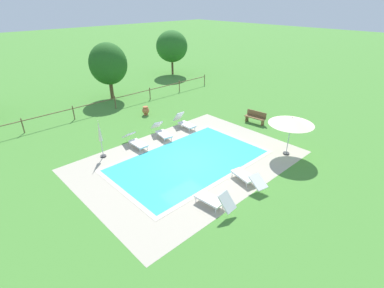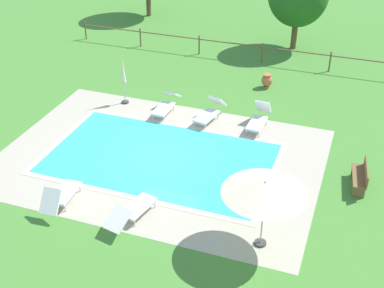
# 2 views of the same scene
# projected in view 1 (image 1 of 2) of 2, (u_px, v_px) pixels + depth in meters

# --- Properties ---
(ground_plane) EXTENTS (160.00, 160.00, 0.00)m
(ground_plane) POSITION_uv_depth(u_px,v_px,m) (189.00, 161.00, 16.15)
(ground_plane) COLOR #478433
(pool_deck_paving) EXTENTS (11.87, 8.52, 0.01)m
(pool_deck_paving) POSITION_uv_depth(u_px,v_px,m) (189.00, 161.00, 16.14)
(pool_deck_paving) COLOR #B2A893
(pool_deck_paving) RESTS_ON ground
(swimming_pool_water) EXTENTS (8.23, 4.88, 0.01)m
(swimming_pool_water) POSITION_uv_depth(u_px,v_px,m) (189.00, 160.00, 16.14)
(swimming_pool_water) COLOR #38C6D1
(swimming_pool_water) RESTS_ON ground
(pool_coping_rim) EXTENTS (8.71, 5.36, 0.01)m
(pool_coping_rim) POSITION_uv_depth(u_px,v_px,m) (189.00, 160.00, 16.14)
(pool_coping_rim) COLOR #C0B59F
(pool_coping_rim) RESTS_ON ground
(sun_lounger_north_near_steps) EXTENTS (0.68, 1.86, 1.01)m
(sun_lounger_north_near_steps) POSITION_uv_depth(u_px,v_px,m) (184.00, 122.00, 20.04)
(sun_lounger_north_near_steps) COLOR white
(sun_lounger_north_near_steps) RESTS_ON ground
(sun_lounger_north_mid) EXTENTS (1.01, 2.14, 0.73)m
(sun_lounger_north_mid) POSITION_uv_depth(u_px,v_px,m) (248.00, 177.00, 14.02)
(sun_lounger_north_mid) COLOR white
(sun_lounger_north_mid) RESTS_ON ground
(sun_lounger_north_far) EXTENTS (0.63, 2.04, 0.79)m
(sun_lounger_north_far) POSITION_uv_depth(u_px,v_px,m) (135.00, 141.00, 17.51)
(sun_lounger_north_far) COLOR white
(sun_lounger_north_far) RESTS_ON ground
(sun_lounger_north_end) EXTENTS (0.75, 1.92, 0.97)m
(sun_lounger_north_end) POSITION_uv_depth(u_px,v_px,m) (214.00, 200.00, 12.39)
(sun_lounger_north_end) COLOR white
(sun_lounger_north_end) RESTS_ON ground
(sun_lounger_south_near_corner) EXTENTS (0.96, 2.02, 0.91)m
(sun_lounger_south_near_corner) POSITION_uv_depth(u_px,v_px,m) (162.00, 131.00, 18.71)
(sun_lounger_south_near_corner) COLOR white
(sun_lounger_south_near_corner) RESTS_ON ground
(patio_umbrella_open_foreground) EXTENTS (2.49, 2.49, 2.32)m
(patio_umbrella_open_foreground) POSITION_uv_depth(u_px,v_px,m) (292.00, 121.00, 15.89)
(patio_umbrella_open_foreground) COLOR #383838
(patio_umbrella_open_foreground) RESTS_ON ground
(patio_umbrella_closed_row_west) EXTENTS (0.32, 0.32, 2.27)m
(patio_umbrella_closed_row_west) POSITION_uv_depth(u_px,v_px,m) (100.00, 134.00, 15.90)
(patio_umbrella_closed_row_west) COLOR #383838
(patio_umbrella_closed_row_west) RESTS_ON ground
(wooden_bench_lawn_side) EXTENTS (0.62, 1.54, 0.87)m
(wooden_bench_lawn_side) POSITION_uv_depth(u_px,v_px,m) (255.00, 117.00, 20.76)
(wooden_bench_lawn_side) COLOR brown
(wooden_bench_lawn_side) RESTS_ON ground
(terracotta_urn_near_fence) EXTENTS (0.53, 0.53, 0.68)m
(terracotta_urn_near_fence) POSITION_uv_depth(u_px,v_px,m) (146.00, 110.00, 22.22)
(terracotta_urn_near_fence) COLOR #B7663D
(terracotta_urn_near_fence) RESTS_ON ground
(perimeter_fence) EXTENTS (20.90, 0.08, 1.05)m
(perimeter_fence) POSITION_uv_depth(u_px,v_px,m) (115.00, 100.00, 23.39)
(perimeter_fence) COLOR brown
(perimeter_fence) RESTS_ON ground
(tree_far_west) EXTENTS (3.23, 3.23, 4.81)m
(tree_far_west) POSITION_uv_depth(u_px,v_px,m) (108.00, 64.00, 24.71)
(tree_far_west) COLOR brown
(tree_far_west) RESTS_ON ground
(tree_centre) EXTENTS (3.54, 3.54, 4.88)m
(tree_centre) POSITION_uv_depth(u_px,v_px,m) (172.00, 46.00, 32.70)
(tree_centre) COLOR brown
(tree_centre) RESTS_ON ground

